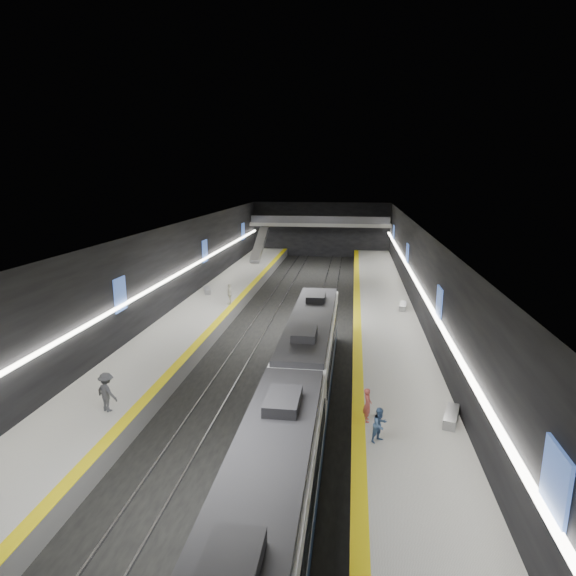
# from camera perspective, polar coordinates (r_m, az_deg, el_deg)

# --- Properties ---
(ground) EXTENTS (70.00, 70.00, 0.00)m
(ground) POSITION_cam_1_polar(r_m,az_deg,el_deg) (38.42, 0.20, -4.88)
(ground) COLOR black
(ground) RESTS_ON ground
(ceiling) EXTENTS (20.00, 70.00, 0.04)m
(ceiling) POSITION_cam_1_polar(r_m,az_deg,el_deg) (36.70, 0.21, 7.07)
(ceiling) COLOR beige
(ceiling) RESTS_ON wall_left
(wall_left) EXTENTS (0.04, 70.00, 8.00)m
(wall_left) POSITION_cam_1_polar(r_m,az_deg,el_deg) (39.90, -14.19, 1.35)
(wall_left) COLOR black
(wall_left) RESTS_ON ground
(wall_right) EXTENTS (0.04, 70.00, 8.00)m
(wall_right) POSITION_cam_1_polar(r_m,az_deg,el_deg) (37.41, 15.57, 0.47)
(wall_right) COLOR black
(wall_right) RESTS_ON ground
(wall_back) EXTENTS (20.00, 0.04, 8.00)m
(wall_back) POSITION_cam_1_polar(r_m,az_deg,el_deg) (71.78, 3.92, 6.92)
(wall_back) COLOR black
(wall_back) RESTS_ON ground
(platform_left) EXTENTS (5.00, 70.00, 1.00)m
(platform_left) POSITION_cam_1_polar(r_m,az_deg,el_deg) (39.91, -10.56, -3.66)
(platform_left) COLOR slate
(platform_left) RESTS_ON ground
(tile_surface_left) EXTENTS (5.00, 70.00, 0.02)m
(tile_surface_left) POSITION_cam_1_polar(r_m,az_deg,el_deg) (39.76, -10.59, -2.96)
(tile_surface_left) COLOR #A8A8A3
(tile_surface_left) RESTS_ON platform_left
(tactile_strip_left) EXTENTS (0.60, 70.00, 0.02)m
(tactile_strip_left) POSITION_cam_1_polar(r_m,az_deg,el_deg) (39.13, -7.53, -3.09)
(tactile_strip_left) COLOR yellow
(tactile_strip_left) RESTS_ON platform_left
(platform_right) EXTENTS (5.00, 70.00, 1.00)m
(platform_right) POSITION_cam_1_polar(r_m,az_deg,el_deg) (38.05, 11.50, -4.55)
(platform_right) COLOR slate
(platform_right) RESTS_ON ground
(tile_surface_right) EXTENTS (5.00, 70.00, 0.02)m
(tile_surface_right) POSITION_cam_1_polar(r_m,az_deg,el_deg) (37.90, 11.53, -3.81)
(tile_surface_right) COLOR #A8A8A3
(tile_surface_right) RESTS_ON platform_right
(tactile_strip_right) EXTENTS (0.60, 70.00, 0.02)m
(tactile_strip_right) POSITION_cam_1_polar(r_m,az_deg,el_deg) (37.81, 8.20, -3.70)
(tactile_strip_right) COLOR yellow
(tactile_strip_right) RESTS_ON platform_right
(rails) EXTENTS (6.52, 70.00, 0.12)m
(rails) POSITION_cam_1_polar(r_m,az_deg,el_deg) (38.40, 0.20, -4.80)
(rails) COLOR gray
(rails) RESTS_ON ground
(train) EXTENTS (2.69, 30.04, 3.60)m
(train) POSITION_cam_1_polar(r_m,az_deg,el_deg) (21.80, 0.88, -13.46)
(train) COLOR #10203B
(train) RESTS_ON ground
(ad_posters) EXTENTS (19.94, 53.50, 2.20)m
(ad_posters) POSITION_cam_1_polar(r_m,az_deg,el_deg) (38.22, 0.40, 2.01)
(ad_posters) COLOR #3B5CB1
(ad_posters) RESTS_ON wall_left
(cove_light_left) EXTENTS (0.25, 68.60, 0.12)m
(cove_light_left) POSITION_cam_1_polar(r_m,az_deg,el_deg) (39.86, -13.91, 1.06)
(cove_light_left) COLOR white
(cove_light_left) RESTS_ON wall_left
(cove_light_right) EXTENTS (0.25, 68.60, 0.12)m
(cove_light_right) POSITION_cam_1_polar(r_m,az_deg,el_deg) (37.42, 15.25, 0.19)
(cove_light_right) COLOR white
(cove_light_right) RESTS_ON wall_right
(mezzanine_bridge) EXTENTS (20.00, 3.00, 1.50)m
(mezzanine_bridge) POSITION_cam_1_polar(r_m,az_deg,el_deg) (69.61, 3.81, 7.58)
(mezzanine_bridge) COLOR gray
(mezzanine_bridge) RESTS_ON wall_left
(escalator) EXTENTS (1.20, 7.50, 3.92)m
(escalator) POSITION_cam_1_polar(r_m,az_deg,el_deg) (64.03, -3.40, 5.15)
(escalator) COLOR #99999E
(escalator) RESTS_ON platform_left
(bench_left_far) EXTENTS (1.25, 2.06, 0.49)m
(bench_left_far) POSITION_cam_1_polar(r_m,az_deg,el_deg) (46.35, -9.58, -0.27)
(bench_left_far) COLOR #99999E
(bench_left_far) RESTS_ON platform_left
(bench_right_near) EXTENTS (1.09, 2.03, 0.48)m
(bench_right_near) POSITION_cam_1_polar(r_m,az_deg,el_deg) (23.90, 18.79, -14.25)
(bench_right_near) COLOR #99999E
(bench_right_near) RESTS_ON platform_right
(bench_right_far) EXTENTS (0.81, 1.99, 0.47)m
(bench_right_far) POSITION_cam_1_polar(r_m,az_deg,el_deg) (41.38, 13.47, -2.13)
(bench_right_far) COLOR #99999E
(bench_right_far) RESTS_ON platform_right
(passenger_right_a) EXTENTS (0.43, 0.62, 1.60)m
(passenger_right_a) POSITION_cam_1_polar(r_m,az_deg,el_deg) (22.77, 9.39, -13.54)
(passenger_right_a) COLOR #C7534A
(passenger_right_a) RESTS_ON platform_right
(passenger_right_b) EXTENTS (0.93, 0.93, 1.52)m
(passenger_right_b) POSITION_cam_1_polar(r_m,az_deg,el_deg) (21.33, 10.83, -15.68)
(passenger_right_b) COLOR #466697
(passenger_right_b) RESTS_ON platform_right
(passenger_left_a) EXTENTS (0.71, 1.16, 1.84)m
(passenger_left_a) POSITION_cam_1_polar(r_m,az_deg,el_deg) (41.80, -6.94, -0.73)
(passenger_left_a) COLOR silver
(passenger_left_a) RESTS_ON platform_left
(passenger_left_b) EXTENTS (1.43, 1.16, 1.92)m
(passenger_left_b) POSITION_cam_1_polar(r_m,az_deg,el_deg) (24.82, -20.69, -11.50)
(passenger_left_b) COLOR #44454C
(passenger_left_b) RESTS_ON platform_left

